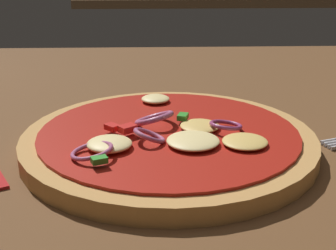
% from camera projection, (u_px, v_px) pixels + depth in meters
% --- Properties ---
extents(dining_table, '(1.21, 1.02, 0.03)m').
position_uv_depth(dining_table, '(113.00, 169.00, 0.51)').
color(dining_table, brown).
rests_on(dining_table, ground).
extents(pizza, '(0.29, 0.29, 0.04)m').
position_uv_depth(pizza, '(169.00, 141.00, 0.51)').
color(pizza, tan).
rests_on(pizza, dining_table).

